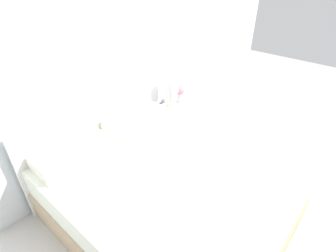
# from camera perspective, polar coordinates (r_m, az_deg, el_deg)

# --- Properties ---
(ground_plane) EXTENTS (12.00, 12.00, 0.00)m
(ground_plane) POSITION_cam_1_polar(r_m,az_deg,el_deg) (3.45, -14.29, -9.42)
(ground_plane) COLOR #BCB7B2
(wall_back) EXTENTS (8.00, 0.06, 2.60)m
(wall_back) POSITION_cam_1_polar(r_m,az_deg,el_deg) (2.83, -18.74, 11.24)
(wall_back) COLOR white
(wall_back) RESTS_ON ground_plane
(bed) EXTENTS (1.76, 2.15, 0.97)m
(bed) POSITION_cam_1_polar(r_m,az_deg,el_deg) (2.66, -1.64, -14.35)
(bed) COLOR tan
(bed) RESTS_ON ground_plane
(nightstand) EXTENTS (0.45, 0.40, 0.50)m
(nightstand) POSITION_cam_1_polar(r_m,az_deg,el_deg) (3.81, 1.56, 0.97)
(nightstand) COLOR white
(nightstand) RESTS_ON ground_plane
(table_lamp) EXTENTS (0.22, 0.22, 0.39)m
(table_lamp) POSITION_cam_1_polar(r_m,az_deg,el_deg) (3.56, 0.55, 8.29)
(table_lamp) COLOR beige
(table_lamp) RESTS_ON nightstand
(flower_vase) EXTENTS (0.13, 0.13, 0.24)m
(flower_vase) POSITION_cam_1_polar(r_m,az_deg,el_deg) (3.76, 2.73, 7.27)
(flower_vase) COLOR silver
(flower_vase) RESTS_ON nightstand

